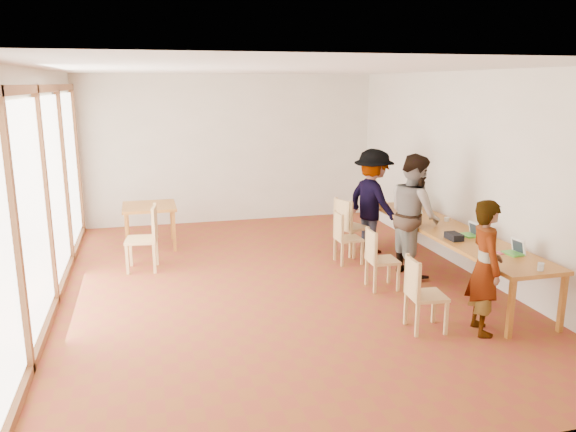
% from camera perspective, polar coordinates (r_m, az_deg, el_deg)
% --- Properties ---
extents(ground, '(8.00, 8.00, 0.00)m').
position_cam_1_polar(ground, '(8.11, -1.31, -6.97)').
color(ground, brown).
rests_on(ground, ground).
extents(wall_back, '(6.00, 0.10, 3.00)m').
position_cam_1_polar(wall_back, '(11.61, -5.90, 6.77)').
color(wall_back, beige).
rests_on(wall_back, ground).
extents(wall_front, '(6.00, 0.10, 3.00)m').
position_cam_1_polar(wall_front, '(4.04, 11.75, -5.95)').
color(wall_front, beige).
rests_on(wall_front, ground).
extents(wall_right, '(0.10, 8.00, 3.00)m').
position_cam_1_polar(wall_right, '(8.89, 17.87, 4.19)').
color(wall_right, beige).
rests_on(wall_right, ground).
extents(window_wall, '(0.10, 8.00, 3.00)m').
position_cam_1_polar(window_wall, '(7.63, -23.59, 2.28)').
color(window_wall, white).
rests_on(window_wall, ground).
extents(ceiling, '(6.00, 8.00, 0.04)m').
position_cam_1_polar(ceiling, '(7.61, -1.43, 14.88)').
color(ceiling, white).
rests_on(ceiling, wall_back).
extents(communal_table, '(0.80, 4.00, 0.75)m').
position_cam_1_polar(communal_table, '(8.44, 16.10, -1.69)').
color(communal_table, '#AF6F27').
rests_on(communal_table, ground).
extents(side_table, '(0.90, 0.90, 0.75)m').
position_cam_1_polar(side_table, '(10.06, -13.91, 0.63)').
color(side_table, '#AF6F27').
rests_on(side_table, ground).
extents(chair_near, '(0.44, 0.44, 0.47)m').
position_cam_1_polar(chair_near, '(6.67, 13.21, -6.99)').
color(chair_near, tan).
rests_on(chair_near, ground).
extents(chair_mid, '(0.41, 0.41, 0.45)m').
position_cam_1_polar(chair_mid, '(7.89, 9.01, -3.73)').
color(chair_mid, tan).
rests_on(chair_mid, ground).
extents(chair_far, '(0.39, 0.39, 0.44)m').
position_cam_1_polar(chair_far, '(8.95, 5.66, -1.65)').
color(chair_far, tan).
rests_on(chair_far, ground).
extents(chair_empty, '(0.57, 0.57, 0.51)m').
position_cam_1_polar(chair_empty, '(9.40, 6.05, -0.47)').
color(chair_empty, tan).
rests_on(chair_empty, ground).
extents(chair_spare, '(0.52, 0.52, 0.53)m').
position_cam_1_polar(chair_spare, '(8.84, -14.03, -1.49)').
color(chair_spare, tan).
rests_on(chair_spare, ground).
extents(person_near, '(0.49, 0.64, 1.56)m').
position_cam_1_polar(person_near, '(6.76, 19.41, -4.94)').
color(person_near, gray).
rests_on(person_near, ground).
extents(person_mid, '(0.74, 0.92, 1.82)m').
position_cam_1_polar(person_mid, '(8.55, 12.69, 0.13)').
color(person_mid, gray).
rests_on(person_mid, ground).
extents(person_far, '(0.96, 1.28, 1.76)m').
position_cam_1_polar(person_far, '(9.54, 8.61, 1.48)').
color(person_far, gray).
rests_on(person_far, ground).
extents(laptop_near, '(0.23, 0.25, 0.19)m').
position_cam_1_polar(laptop_near, '(7.51, 22.10, -3.21)').
color(laptop_near, green).
rests_on(laptop_near, communal_table).
extents(laptop_mid, '(0.21, 0.24, 0.20)m').
position_cam_1_polar(laptop_mid, '(8.18, 18.13, -1.57)').
color(laptop_mid, green).
rests_on(laptop_mid, communal_table).
extents(laptop_far, '(0.24, 0.26, 0.19)m').
position_cam_1_polar(laptop_far, '(9.42, 12.95, 0.66)').
color(laptop_far, green).
rests_on(laptop_far, communal_table).
extents(yellow_mug, '(0.16, 0.16, 0.11)m').
position_cam_1_polar(yellow_mug, '(9.70, 9.62, 1.18)').
color(yellow_mug, '#ECA910').
rests_on(yellow_mug, communal_table).
extents(green_bottle, '(0.07, 0.07, 0.28)m').
position_cam_1_polar(green_bottle, '(9.78, 13.04, 1.64)').
color(green_bottle, '#12761E').
rests_on(green_bottle, communal_table).
extents(clear_glass, '(0.07, 0.07, 0.09)m').
position_cam_1_polar(clear_glass, '(6.97, 24.29, -4.72)').
color(clear_glass, silver).
rests_on(clear_glass, communal_table).
extents(condiment_cup, '(0.08, 0.08, 0.06)m').
position_cam_1_polar(condiment_cup, '(8.95, 15.84, -0.32)').
color(condiment_cup, white).
rests_on(condiment_cup, communal_table).
extents(pink_phone, '(0.05, 0.10, 0.01)m').
position_cam_1_polar(pink_phone, '(7.47, 20.73, -3.53)').
color(pink_phone, '#C53F58').
rests_on(pink_phone, communal_table).
extents(black_pouch, '(0.16, 0.26, 0.09)m').
position_cam_1_polar(black_pouch, '(7.92, 16.51, -2.00)').
color(black_pouch, black).
rests_on(black_pouch, communal_table).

